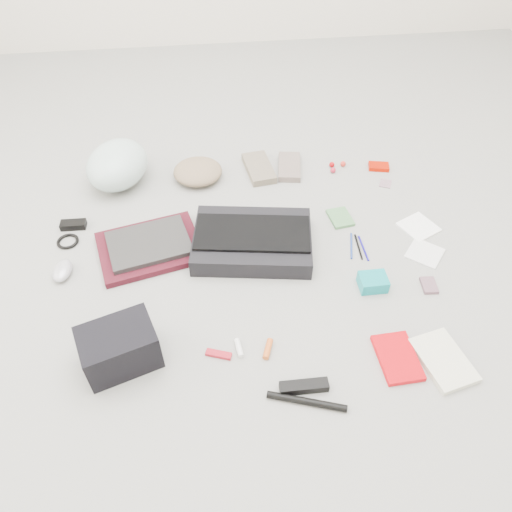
{
  "coord_description": "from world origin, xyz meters",
  "views": [
    {
      "loc": [
        -0.15,
        -1.28,
        1.4
      ],
      "look_at": [
        0.0,
        0.0,
        0.05
      ],
      "focal_mm": 35.0,
      "sensor_mm": 36.0,
      "label": 1
    }
  ],
  "objects": [
    {
      "name": "toiletry_tube_white",
      "position": [
        -0.1,
        -0.37,
        0.01
      ],
      "size": [
        0.03,
        0.07,
        0.02
      ],
      "primitive_type": "cylinder",
      "rotation": [
        1.57,
        0.0,
        0.13
      ],
      "color": "white",
      "rests_on": "ground_plane"
    },
    {
      "name": "napkin_bottom",
      "position": [
        0.66,
        -0.02,
        0.0
      ],
      "size": [
        0.17,
        0.17,
        0.01
      ],
      "primitive_type": "cube",
      "rotation": [
        0.0,
        0.0,
        0.88
      ],
      "color": "silver",
      "rests_on": "ground_plane"
    },
    {
      "name": "altoids_tin",
      "position": [
        0.64,
        0.55,
        0.01
      ],
      "size": [
        0.1,
        0.08,
        0.02
      ],
      "primitive_type": "cube",
      "rotation": [
        0.0,
        0.0,
        -0.21
      ],
      "color": "#B21100",
      "rests_on": "ground_plane"
    },
    {
      "name": "ground_plane",
      "position": [
        0.0,
        0.0,
        0.0
      ],
      "size": [
        4.0,
        4.0,
        0.0
      ],
      "primitive_type": "plane",
      "color": "gray"
    },
    {
      "name": "pen_black",
      "position": [
        0.41,
        0.05,
        0.0
      ],
      "size": [
        0.01,
        0.14,
        0.01
      ],
      "primitive_type": "cylinder",
      "rotation": [
        1.57,
        0.0,
        -0.05
      ],
      "color": "black",
      "rests_on": "ground_plane"
    },
    {
      "name": "mouse",
      "position": [
        -0.72,
        0.04,
        0.02
      ],
      "size": [
        0.08,
        0.12,
        0.04
      ],
      "primitive_type": "ellipsoid",
      "rotation": [
        0.0,
        0.0,
        -0.13
      ],
      "color": "#AAA9B4",
      "rests_on": "ground_plane"
    },
    {
      "name": "accordion_wallet",
      "position": [
        0.41,
        -0.16,
        0.02
      ],
      "size": [
        0.1,
        0.08,
        0.05
      ],
      "primitive_type": "cube",
      "rotation": [
        0.0,
        0.0,
        0.01
      ],
      "color": "#0D9099",
      "rests_on": "ground_plane"
    },
    {
      "name": "bike_pump",
      "position": [
        0.09,
        -0.58,
        0.01
      ],
      "size": [
        0.24,
        0.1,
        0.02
      ],
      "primitive_type": "cylinder",
      "rotation": [
        0.0,
        1.57,
        -0.32
      ],
      "color": "black",
      "rests_on": "ground_plane"
    },
    {
      "name": "book_white",
      "position": [
        0.55,
        -0.49,
        0.01
      ],
      "size": [
        0.18,
        0.23,
        0.02
      ],
      "primitive_type": "cube",
      "rotation": [
        0.0,
        0.0,
        0.23
      ],
      "color": "beige",
      "rests_on": "ground_plane"
    },
    {
      "name": "lollipop_b",
      "position": [
        0.42,
        0.54,
        0.01
      ],
      "size": [
        0.03,
        0.03,
        0.03
      ],
      "primitive_type": "sphere",
      "rotation": [
        0.0,
        0.0,
        0.31
      ],
      "color": "#B21C31",
      "rests_on": "ground_plane"
    },
    {
      "name": "camera_bag",
      "position": [
        -0.47,
        -0.37,
        0.07
      ],
      "size": [
        0.27,
        0.23,
        0.15
      ],
      "primitive_type": "cube",
      "rotation": [
        0.0,
        0.0,
        0.32
      ],
      "color": "black",
      "rests_on": "ground_plane"
    },
    {
      "name": "stamp_sheet",
      "position": [
        0.64,
        0.43,
        0.0
      ],
      "size": [
        0.07,
        0.08,
        0.0
      ],
      "primitive_type": "cube",
      "rotation": [
        0.0,
        0.0,
        -0.43
      ],
      "color": "gray",
      "rests_on": "ground_plane"
    },
    {
      "name": "book_red",
      "position": [
        0.41,
        -0.47,
        0.01
      ],
      "size": [
        0.13,
        0.19,
        0.02
      ],
      "primitive_type": "cube",
      "rotation": [
        0.0,
        0.0,
        0.04
      ],
      "color": "red",
      "rests_on": "ground_plane"
    },
    {
      "name": "napkin_top",
      "position": [
        0.69,
        0.13,
        0.0
      ],
      "size": [
        0.18,
        0.18,
        0.01
      ],
      "primitive_type": "cube",
      "rotation": [
        0.0,
        0.0,
        0.45
      ],
      "color": "white",
      "rests_on": "ground_plane"
    },
    {
      "name": "beanie",
      "position": [
        -0.2,
        0.57,
        0.04
      ],
      "size": [
        0.22,
        0.21,
        0.08
      ],
      "primitive_type": "ellipsoid",
      "rotation": [
        0.0,
        0.0,
        -0.01
      ],
      "color": "#856E53",
      "rests_on": "ground_plane"
    },
    {
      "name": "mitten_right",
      "position": [
        0.22,
        0.58,
        0.01
      ],
      "size": [
        0.13,
        0.21,
        0.03
      ],
      "primitive_type": "cube",
      "rotation": [
        0.0,
        0.0,
        -0.16
      ],
      "color": "#7A695F",
      "rests_on": "ground_plane"
    },
    {
      "name": "lollipop_c",
      "position": [
        0.48,
        0.58,
        0.01
      ],
      "size": [
        0.03,
        0.03,
        0.03
      ],
      "primitive_type": "sphere",
      "rotation": [
        0.0,
        0.0,
        -0.17
      ],
      "color": "red",
      "rests_on": "ground_plane"
    },
    {
      "name": "card_deck",
      "position": [
        0.62,
        -0.18,
        0.01
      ],
      "size": [
        0.06,
        0.08,
        0.01
      ],
      "primitive_type": "cube",
      "rotation": [
        0.0,
        0.0,
        -0.08
      ],
      "color": "#75525F",
      "rests_on": "ground_plane"
    },
    {
      "name": "multitool",
      "position": [
        -0.17,
        -0.38,
        0.01
      ],
      "size": [
        0.09,
        0.05,
        0.01
      ],
      "primitive_type": "cube",
      "rotation": [
        0.0,
        0.0,
        -0.34
      ],
      "color": "maroon",
      "rests_on": "ground_plane"
    },
    {
      "name": "power_brick",
      "position": [
        -0.72,
        0.3,
        0.01
      ],
      "size": [
        0.1,
        0.05,
        0.03
      ],
      "primitive_type": "cube",
      "rotation": [
        0.0,
        0.0,
        -0.03
      ],
      "color": "black",
      "rests_on": "ground_plane"
    },
    {
      "name": "lollipop_a",
      "position": [
        0.43,
        0.58,
        0.01
      ],
      "size": [
        0.03,
        0.03,
        0.03
      ],
      "primitive_type": "sphere",
      "rotation": [
        0.0,
        0.0,
        -0.18
      ],
      "color": "#9E050A",
      "rests_on": "ground_plane"
    },
    {
      "name": "pen_navy",
      "position": [
        0.43,
        0.04,
        0.0
      ],
      "size": [
        0.01,
        0.14,
        0.01
      ],
      "primitive_type": "cylinder",
      "rotation": [
        1.57,
        0.0,
        0.02
      ],
      "color": "#150C89",
      "rests_on": "ground_plane"
    },
    {
      "name": "bike_helmet",
      "position": [
        -0.55,
        0.58,
        0.09
      ],
      "size": [
        0.35,
        0.39,
        0.19
      ],
      "primitive_type": "ellipsoid",
      "rotation": [
        0.0,
        0.0,
        -0.4
      ],
      "color": "silver",
      "rests_on": "ground_plane"
    },
    {
      "name": "laptop_sleeve",
      "position": [
        -0.4,
        0.13,
        0.01
      ],
      "size": [
        0.44,
        0.37,
        0.03
      ],
      "primitive_type": "cube",
      "rotation": [
        0.0,
        0.0,
        0.24
      ],
      "color": "#420E18",
      "rests_on": "ground_plane"
    },
    {
      "name": "messenger_bag",
      "position": [
        -0.0,
        0.09,
        0.04
      ],
      "size": [
        0.5,
        0.39,
        0.08
      ],
      "primitive_type": "cube",
      "rotation": [
        0.0,
        0.0,
        -0.15
      ],
      "color": "black",
      "rests_on": "ground_plane"
    },
    {
      "name": "pen_blue",
      "position": [
        0.39,
        0.06,
        0.0
      ],
      "size": [
        0.04,
        0.14,
        0.01
      ],
      "primitive_type": "cylinder",
      "rotation": [
        1.57,
        0.0,
        -0.24
      ],
      "color": "navy",
      "rests_on": "ground_plane"
    },
    {
      "name": "bag_flap",
      "position": [
        -0.0,
        0.09,
        0.08
      ],
      "size": [
        0.46,
        0.26,
        0.01
      ],
      "primitive_type": "cube",
      "rotation": [
        0.0,
        0.0,
        -0.15
      ],
      "color": "black",
      "rests_on": "messenger_bag"
    },
    {
      "name": "cable_coil",
      "position": [
        -0.73,
        0.21,
        0.01
      ],
      "size": [
        0.1,
        0.1,
        0.01
      ],
      "primitive_type": "torus",
      "rotation": [
        0.0,
        0.0,
        0.12
      ],
      "color": "black",
      "rests_on": "ground_plane"
    },
    {
      "name": "toiletry_tube_orange",
      "position": [
        -0.01,
        -0.39,
        0.01
      ],
      "size": [
        0.04,
        0.08,
        0.02
      ],
      "primitive_type": "cylinder",
      "rotation": [
        1.57,
        0.0,
        -0.35
      ],
      "color": "#C3551E",
      "rests_on": "ground_plane"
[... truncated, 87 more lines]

